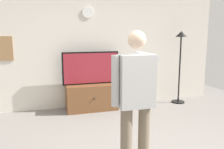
% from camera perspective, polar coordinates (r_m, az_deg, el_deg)
% --- Properties ---
extents(back_wall, '(6.40, 0.10, 2.70)m').
position_cam_1_polar(back_wall, '(5.63, -4.86, 5.93)').
color(back_wall, silver).
rests_on(back_wall, ground_plane).
extents(tv_stand, '(1.16, 0.55, 0.60)m').
position_cam_1_polar(tv_stand, '(5.45, -4.96, -5.44)').
color(tv_stand, brown).
rests_on(tv_stand, ground_plane).
extents(television, '(1.29, 0.07, 0.74)m').
position_cam_1_polar(television, '(5.36, -5.17, 1.59)').
color(television, black).
rests_on(television, tv_stand).
extents(wall_clock, '(0.26, 0.03, 0.26)m').
position_cam_1_polar(wall_clock, '(5.56, -5.89, 14.78)').
color(wall_clock, white).
extents(floor_lamp, '(0.32, 0.32, 1.80)m').
position_cam_1_polar(floor_lamp, '(6.07, 16.28, 5.25)').
color(floor_lamp, black).
rests_on(floor_lamp, ground_plane).
extents(person_standing_nearer_lamp, '(0.59, 0.78, 1.77)m').
position_cam_1_polar(person_standing_nearer_lamp, '(2.77, 5.72, -5.34)').
color(person_standing_nearer_lamp, '#7A6B56').
rests_on(person_standing_nearer_lamp, ground_plane).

